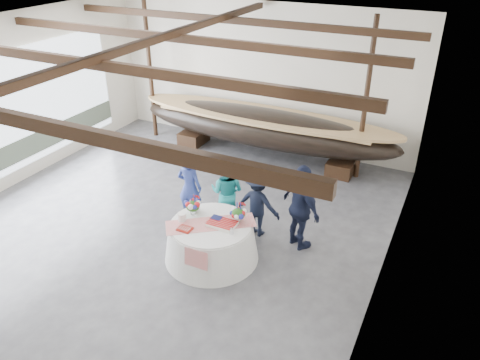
% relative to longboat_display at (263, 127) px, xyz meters
% --- Properties ---
extents(floor, '(10.00, 12.00, 0.01)m').
position_rel_longboat_display_xyz_m(floor, '(-0.54, -5.02, -1.00)').
color(floor, '#3D3D42').
rests_on(floor, ground).
extents(wall_back, '(10.00, 0.02, 4.50)m').
position_rel_longboat_display_xyz_m(wall_back, '(-0.54, 0.98, 1.25)').
color(wall_back, silver).
rests_on(wall_back, ground).
extents(wall_right, '(0.02, 12.00, 4.50)m').
position_rel_longboat_display_xyz_m(wall_right, '(4.46, -5.02, 1.25)').
color(wall_right, silver).
rests_on(wall_right, ground).
extents(ceiling, '(10.00, 12.00, 0.01)m').
position_rel_longboat_display_xyz_m(ceiling, '(-0.54, -5.02, 3.50)').
color(ceiling, white).
rests_on(ceiling, wall_back).
extents(pavilion_structure, '(9.80, 11.76, 4.50)m').
position_rel_longboat_display_xyz_m(pavilion_structure, '(-0.54, -4.17, 3.00)').
color(pavilion_structure, black).
rests_on(pavilion_structure, ground).
extents(open_bay, '(0.03, 7.00, 3.20)m').
position_rel_longboat_display_xyz_m(open_bay, '(-5.49, -4.02, 0.83)').
color(open_bay, silver).
rests_on(open_bay, ground).
extents(longboat_display, '(8.35, 1.67, 1.57)m').
position_rel_longboat_display_xyz_m(longboat_display, '(0.00, 0.00, 0.00)').
color(longboat_display, black).
rests_on(longboat_display, ground).
extents(banquet_table, '(2.03, 2.03, 0.87)m').
position_rel_longboat_display_xyz_m(banquet_table, '(1.05, -5.14, -0.56)').
color(banquet_table, silver).
rests_on(banquet_table, ground).
extents(tabletop_items, '(1.84, 1.56, 0.40)m').
position_rel_longboat_display_xyz_m(tabletop_items, '(1.00, -4.96, 0.02)').
color(tabletop_items, '#B51215').
rests_on(tabletop_items, banquet_table).
extents(guest_woman_blue, '(0.65, 0.45, 1.70)m').
position_rel_longboat_display_xyz_m(guest_woman_blue, '(-0.20, -3.96, -0.15)').
color(guest_woman_blue, navy).
rests_on(guest_woman_blue, ground).
extents(guest_woman_teal, '(0.89, 0.72, 1.71)m').
position_rel_longboat_display_xyz_m(guest_woman_teal, '(0.72, -3.77, -0.14)').
color(guest_woman_teal, teal).
rests_on(guest_woman_teal, ground).
extents(guest_man_left, '(1.09, 0.67, 1.63)m').
position_rel_longboat_display_xyz_m(guest_man_left, '(1.57, -3.86, -0.18)').
color(guest_man_left, black).
rests_on(guest_man_left, ground).
extents(guest_man_right, '(1.25, 1.07, 2.02)m').
position_rel_longboat_display_xyz_m(guest_man_right, '(2.61, -3.91, 0.01)').
color(guest_man_right, black).
rests_on(guest_man_right, ground).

